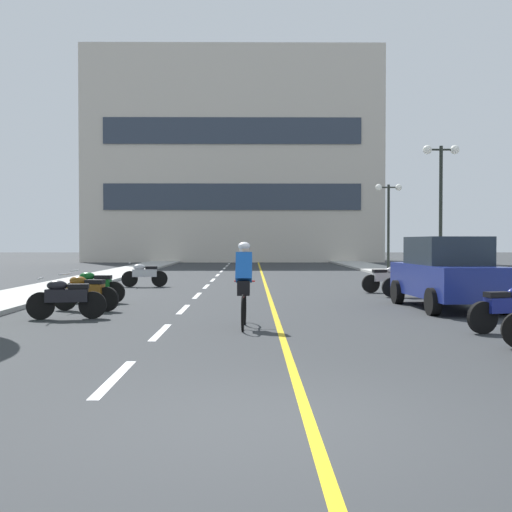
# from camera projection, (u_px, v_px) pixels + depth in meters

# --- Properties ---
(ground_plane) EXTENTS (140.00, 140.00, 0.00)m
(ground_plane) POSITION_uv_depth(u_px,v_px,m) (258.00, 281.00, 26.90)
(ground_plane) COLOR #2D3033
(curb_left) EXTENTS (2.40, 72.00, 0.12)m
(curb_left) POSITION_uv_depth(u_px,v_px,m) (105.00, 276.00, 29.85)
(curb_left) COLOR #A8A8A3
(curb_left) RESTS_ON ground
(curb_right) EXTENTS (2.40, 72.00, 0.12)m
(curb_right) POSITION_uv_depth(u_px,v_px,m) (410.00, 276.00, 29.95)
(curb_right) COLOR #A8A8A3
(curb_right) RESTS_ON ground
(lane_dash_0) EXTENTS (0.14, 2.20, 0.01)m
(lane_dash_0) POSITION_uv_depth(u_px,v_px,m) (115.00, 378.00, 7.89)
(lane_dash_0) COLOR silver
(lane_dash_0) RESTS_ON ground
(lane_dash_1) EXTENTS (0.14, 2.20, 0.01)m
(lane_dash_1) POSITION_uv_depth(u_px,v_px,m) (161.00, 332.00, 11.89)
(lane_dash_1) COLOR silver
(lane_dash_1) RESTS_ON ground
(lane_dash_2) EXTENTS (0.14, 2.20, 0.01)m
(lane_dash_2) POSITION_uv_depth(u_px,v_px,m) (183.00, 309.00, 15.89)
(lane_dash_2) COLOR silver
(lane_dash_2) RESTS_ON ground
(lane_dash_3) EXTENTS (0.14, 2.20, 0.01)m
(lane_dash_3) POSITION_uv_depth(u_px,v_px,m) (197.00, 296.00, 19.89)
(lane_dash_3) COLOR silver
(lane_dash_3) RESTS_ON ground
(lane_dash_4) EXTENTS (0.14, 2.20, 0.01)m
(lane_dash_4) POSITION_uv_depth(u_px,v_px,m) (206.00, 286.00, 23.89)
(lane_dash_4) COLOR silver
(lane_dash_4) RESTS_ON ground
(lane_dash_5) EXTENTS (0.14, 2.20, 0.01)m
(lane_dash_5) POSITION_uv_depth(u_px,v_px,m) (213.00, 280.00, 27.89)
(lane_dash_5) COLOR silver
(lane_dash_5) RESTS_ON ground
(lane_dash_6) EXTENTS (0.14, 2.20, 0.01)m
(lane_dash_6) POSITION_uv_depth(u_px,v_px,m) (218.00, 275.00, 31.89)
(lane_dash_6) COLOR silver
(lane_dash_6) RESTS_ON ground
(lane_dash_7) EXTENTS (0.14, 2.20, 0.01)m
(lane_dash_7) POSITION_uv_depth(u_px,v_px,m) (221.00, 271.00, 35.88)
(lane_dash_7) COLOR silver
(lane_dash_7) RESTS_ON ground
(lane_dash_8) EXTENTS (0.14, 2.20, 0.01)m
(lane_dash_8) POSITION_uv_depth(u_px,v_px,m) (224.00, 268.00, 39.88)
(lane_dash_8) COLOR silver
(lane_dash_8) RESTS_ON ground
(lane_dash_9) EXTENTS (0.14, 2.20, 0.01)m
(lane_dash_9) POSITION_uv_depth(u_px,v_px,m) (227.00, 266.00, 43.88)
(lane_dash_9) COLOR silver
(lane_dash_9) RESTS_ON ground
(lane_dash_10) EXTENTS (0.14, 2.20, 0.01)m
(lane_dash_10) POSITION_uv_depth(u_px,v_px,m) (229.00, 264.00, 47.88)
(lane_dash_10) COLOR silver
(lane_dash_10) RESTS_ON ground
(lane_dash_11) EXTENTS (0.14, 2.20, 0.01)m
(lane_dash_11) POSITION_uv_depth(u_px,v_px,m) (231.00, 262.00, 51.88)
(lane_dash_11) COLOR silver
(lane_dash_11) RESTS_ON ground
(centre_line_yellow) EXTENTS (0.12, 66.00, 0.01)m
(centre_line_yellow) POSITION_uv_depth(u_px,v_px,m) (263.00, 277.00, 29.90)
(centre_line_yellow) COLOR gold
(centre_line_yellow) RESTS_ON ground
(office_building) EXTENTS (24.51, 7.88, 17.54)m
(office_building) POSITION_uv_depth(u_px,v_px,m) (234.00, 159.00, 54.56)
(office_building) COLOR beige
(office_building) RESTS_ON ground
(street_lamp_mid) EXTENTS (1.46, 0.36, 5.43)m
(street_lamp_mid) POSITION_uv_depth(u_px,v_px,m) (441.00, 182.00, 25.40)
(street_lamp_mid) COLOR black
(street_lamp_mid) RESTS_ON curb_right
(street_lamp_far) EXTENTS (1.46, 0.36, 4.72)m
(street_lamp_far) POSITION_uv_depth(u_px,v_px,m) (389.00, 206.00, 34.80)
(street_lamp_far) COLOR black
(street_lamp_far) RESTS_ON curb_right
(parked_car_near) EXTENTS (2.13, 4.30, 1.82)m
(parked_car_near) POSITION_uv_depth(u_px,v_px,m) (447.00, 273.00, 16.01)
(parked_car_near) COLOR black
(parked_car_near) RESTS_ON ground
(motorcycle_2) EXTENTS (1.67, 0.69, 0.92)m
(motorcycle_2) POSITION_uv_depth(u_px,v_px,m) (509.00, 307.00, 11.82)
(motorcycle_2) COLOR black
(motorcycle_2) RESTS_ON ground
(motorcycle_3) EXTENTS (1.70, 0.60, 0.92)m
(motorcycle_3) POSITION_uv_depth(u_px,v_px,m) (66.00, 298.00, 13.88)
(motorcycle_3) COLOR black
(motorcycle_3) RESTS_ON ground
(motorcycle_4) EXTENTS (1.68, 0.64, 0.92)m
(motorcycle_4) POSITION_uv_depth(u_px,v_px,m) (85.00, 292.00, 15.50)
(motorcycle_4) COLOR black
(motorcycle_4) RESTS_ON ground
(motorcycle_5) EXTENTS (1.70, 0.60, 0.92)m
(motorcycle_5) POSITION_uv_depth(u_px,v_px,m) (94.00, 286.00, 17.46)
(motorcycle_5) COLOR black
(motorcycle_5) RESTS_ON ground
(motorcycle_6) EXTENTS (1.70, 0.60, 0.92)m
(motorcycle_6) POSITION_uv_depth(u_px,v_px,m) (410.00, 282.00, 19.35)
(motorcycle_6) COLOR black
(motorcycle_6) RESTS_ON ground
(motorcycle_7) EXTENTS (1.69, 0.60, 0.92)m
(motorcycle_7) POSITION_uv_depth(u_px,v_px,m) (387.00, 278.00, 21.08)
(motorcycle_7) COLOR black
(motorcycle_7) RESTS_ON ground
(motorcycle_8) EXTENTS (1.70, 0.60, 0.92)m
(motorcycle_8) POSITION_uv_depth(u_px,v_px,m) (144.00, 274.00, 23.66)
(motorcycle_8) COLOR black
(motorcycle_8) RESTS_ON ground
(cyclist_rider) EXTENTS (0.42, 1.77, 1.71)m
(cyclist_rider) POSITION_uv_depth(u_px,v_px,m) (244.00, 283.00, 12.55)
(cyclist_rider) COLOR black
(cyclist_rider) RESTS_ON ground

